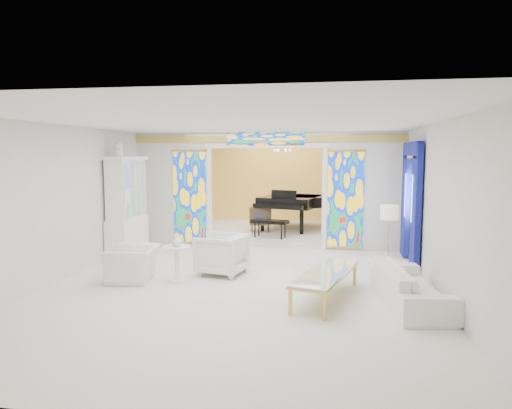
% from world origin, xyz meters
% --- Properties ---
extents(floor, '(12.00, 12.00, 0.00)m').
position_xyz_m(floor, '(0.00, 0.00, 0.00)').
color(floor, white).
rests_on(floor, ground).
extents(ceiling, '(7.00, 12.00, 0.02)m').
position_xyz_m(ceiling, '(0.00, 0.00, 3.00)').
color(ceiling, white).
rests_on(ceiling, wall_back).
extents(wall_back, '(7.00, 0.02, 3.00)m').
position_xyz_m(wall_back, '(0.00, 6.00, 1.50)').
color(wall_back, silver).
rests_on(wall_back, floor).
extents(wall_front, '(7.00, 0.02, 3.00)m').
position_xyz_m(wall_front, '(0.00, -6.00, 1.50)').
color(wall_front, silver).
rests_on(wall_front, floor).
extents(wall_left, '(0.02, 12.00, 3.00)m').
position_xyz_m(wall_left, '(-3.50, 0.00, 1.50)').
color(wall_left, silver).
rests_on(wall_left, floor).
extents(wall_right, '(0.02, 12.00, 3.00)m').
position_xyz_m(wall_right, '(3.50, 0.00, 1.50)').
color(wall_right, silver).
rests_on(wall_right, floor).
extents(partition_wall, '(7.00, 0.22, 3.00)m').
position_xyz_m(partition_wall, '(0.00, 2.00, 1.65)').
color(partition_wall, silver).
rests_on(partition_wall, floor).
extents(stained_glass_left, '(0.90, 0.04, 2.40)m').
position_xyz_m(stained_glass_left, '(-2.03, 1.89, 1.30)').
color(stained_glass_left, gold).
rests_on(stained_glass_left, partition_wall).
extents(stained_glass_right, '(0.90, 0.04, 2.40)m').
position_xyz_m(stained_glass_right, '(2.03, 1.89, 1.30)').
color(stained_glass_right, gold).
rests_on(stained_glass_right, partition_wall).
extents(stained_glass_transom, '(2.00, 0.04, 0.34)m').
position_xyz_m(stained_glass_transom, '(0.00, 1.89, 2.82)').
color(stained_glass_transom, gold).
rests_on(stained_glass_transom, partition_wall).
extents(alcove_platform, '(6.80, 3.80, 0.18)m').
position_xyz_m(alcove_platform, '(0.00, 4.10, 0.09)').
color(alcove_platform, white).
rests_on(alcove_platform, floor).
extents(gold_curtain_back, '(6.70, 0.10, 2.90)m').
position_xyz_m(gold_curtain_back, '(0.00, 5.88, 1.50)').
color(gold_curtain_back, '#FFBF58').
rests_on(gold_curtain_back, wall_back).
extents(chandelier, '(0.48, 0.48, 0.30)m').
position_xyz_m(chandelier, '(0.20, 4.00, 2.55)').
color(chandelier, gold).
rests_on(chandelier, ceiling).
extents(blue_drapes, '(0.14, 1.85, 2.65)m').
position_xyz_m(blue_drapes, '(3.40, 0.70, 1.58)').
color(blue_drapes, navy).
rests_on(blue_drapes, wall_right).
extents(china_cabinet, '(0.56, 1.46, 2.72)m').
position_xyz_m(china_cabinet, '(-3.22, 0.60, 1.17)').
color(china_cabinet, white).
rests_on(china_cabinet, floor).
extents(armchair_left, '(1.01, 1.12, 0.65)m').
position_xyz_m(armchair_left, '(-2.11, -1.55, 0.32)').
color(armchair_left, white).
rests_on(armchair_left, floor).
extents(armchair_right, '(1.08, 1.06, 0.83)m').
position_xyz_m(armchair_right, '(-0.52, -0.84, 0.41)').
color(armchair_right, white).
rests_on(armchair_right, floor).
extents(sofa, '(1.11, 2.25, 0.63)m').
position_xyz_m(sofa, '(2.95, -2.21, 0.32)').
color(sofa, white).
rests_on(sofa, floor).
extents(side_table, '(0.67, 0.67, 0.67)m').
position_xyz_m(side_table, '(-1.26, -1.44, 0.44)').
color(side_table, white).
rests_on(side_table, floor).
extents(vase, '(0.24, 0.24, 0.20)m').
position_xyz_m(vase, '(-1.26, -1.44, 0.78)').
color(vase, white).
rests_on(vase, side_table).
extents(coffee_table, '(1.19, 2.21, 0.47)m').
position_xyz_m(coffee_table, '(1.59, -2.14, 0.43)').
color(coffee_table, silver).
rests_on(coffee_table, floor).
extents(floor_lamp, '(0.46, 0.46, 1.43)m').
position_xyz_m(floor_lamp, '(2.80, -0.47, 1.22)').
color(floor_lamp, gold).
rests_on(floor_lamp, floor).
extents(grand_piano, '(2.42, 3.17, 1.22)m').
position_xyz_m(grand_piano, '(0.65, 4.04, 1.00)').
color(grand_piano, black).
rests_on(grand_piano, alcove_platform).
extents(tv_console, '(0.69, 0.54, 0.72)m').
position_xyz_m(tv_console, '(-0.35, 3.26, 0.64)').
color(tv_console, brown).
rests_on(tv_console, alcove_platform).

